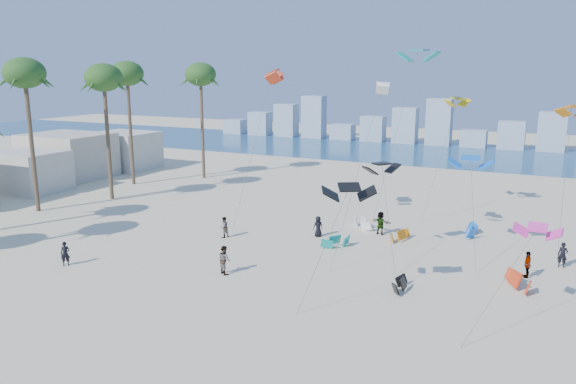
% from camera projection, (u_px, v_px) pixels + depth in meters
% --- Properties ---
extents(ground, '(220.00, 220.00, 0.00)m').
position_uv_depth(ground, '(103.00, 330.00, 28.47)').
color(ground, beige).
rests_on(ground, ground).
extents(ocean, '(220.00, 220.00, 0.00)m').
position_uv_depth(ocean, '(418.00, 151.00, 91.63)').
color(ocean, navy).
rests_on(ocean, ground).
extents(kitesurfer_near, '(0.74, 0.72, 1.71)m').
position_uv_depth(kitesurfer_near, '(65.00, 254.00, 37.74)').
color(kitesurfer_near, black).
rests_on(kitesurfer_near, ground).
extents(kitesurfer_mid, '(1.18, 1.10, 1.93)m').
position_uv_depth(kitesurfer_mid, '(224.00, 260.00, 36.25)').
color(kitesurfer_mid, gray).
rests_on(kitesurfer_mid, ground).
extents(kitesurfers_far, '(28.22, 10.21, 1.93)m').
position_uv_depth(kitesurfers_far, '(407.00, 242.00, 40.34)').
color(kitesurfers_far, black).
rests_on(kitesurfers_far, ground).
extents(grounded_kites, '(15.46, 16.65, 0.91)m').
position_uv_depth(grounded_kites, '(419.00, 245.00, 40.95)').
color(grounded_kites, '#0C968C').
rests_on(grounded_kites, ground).
extents(flying_kites, '(31.18, 35.36, 18.22)m').
position_uv_depth(flying_kites, '(426.00, 100.00, 40.73)').
color(flying_kites, black).
rests_on(flying_kites, ground).
extents(palm_row, '(9.08, 44.80, 14.50)m').
position_uv_depth(palm_row, '(43.00, 91.00, 49.61)').
color(palm_row, brown).
rests_on(palm_row, ground).
extents(beachfront_buildings, '(11.50, 43.00, 6.00)m').
position_uv_depth(beachfront_buildings, '(11.00, 168.00, 60.57)').
color(beachfront_buildings, beige).
rests_on(beachfront_buildings, ground).
extents(distant_skyline, '(85.00, 3.00, 8.40)m').
position_uv_depth(distant_skyline, '(425.00, 127.00, 100.24)').
color(distant_skyline, '#9EADBF').
rests_on(distant_skyline, ground).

